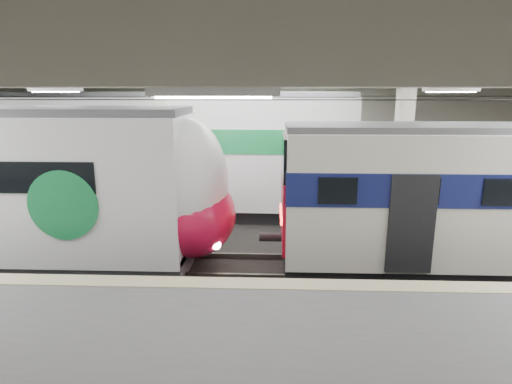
{
  "coord_description": "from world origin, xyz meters",
  "views": [
    {
      "loc": [
        0.72,
        -11.28,
        4.99
      ],
      "look_at": [
        0.23,
        1.0,
        2.0
      ],
      "focal_mm": 30.0,
      "sensor_mm": 36.0,
      "label": 1
    }
  ],
  "objects": [
    {
      "name": "modern_emu",
      "position": [
        -6.7,
        -0.0,
        2.21
      ],
      "size": [
        13.99,
        2.89,
        4.5
      ],
      "color": "white",
      "rests_on": "ground"
    },
    {
      "name": "older_rer",
      "position": [
        7.05,
        0.0,
        2.14
      ],
      "size": [
        12.21,
        2.7,
        4.08
      ],
      "color": "silver",
      "rests_on": "ground"
    },
    {
      "name": "station_hall",
      "position": [
        0.0,
        -1.74,
        3.24
      ],
      "size": [
        36.0,
        24.0,
        5.75
      ],
      "color": "black",
      "rests_on": "ground"
    },
    {
      "name": "far_train",
      "position": [
        -3.89,
        5.5,
        2.51
      ],
      "size": [
        15.48,
        3.61,
        4.86
      ],
      "rotation": [
        0.0,
        0.0,
        -0.03
      ],
      "color": "white",
      "rests_on": "ground"
    }
  ]
}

